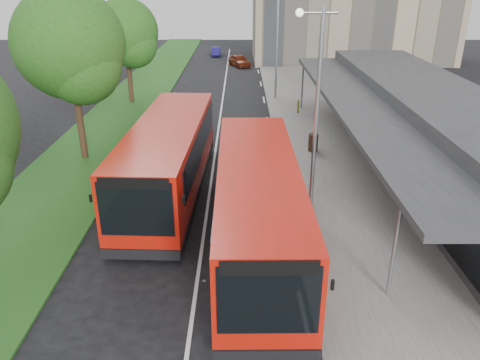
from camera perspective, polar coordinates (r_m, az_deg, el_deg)
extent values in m
plane|color=black|center=(17.32, -4.65, -8.09)|extent=(120.00, 120.00, 0.00)
cube|color=slate|center=(36.13, 7.42, 9.02)|extent=(5.00, 80.00, 0.15)
cube|color=#1F4E19|center=(36.81, -13.34, 8.81)|extent=(5.00, 80.00, 0.10)
cube|color=silver|center=(31.07, -2.58, 6.64)|extent=(0.12, 70.00, 0.01)
cube|color=silver|center=(15.72, 7.13, -11.88)|extent=(0.12, 2.00, 0.01)
cube|color=silver|center=(20.86, 5.25, -2.27)|extent=(0.12, 2.00, 0.01)
cube|color=silver|center=(26.37, 4.16, 3.44)|extent=(0.12, 2.00, 0.01)
cube|color=silver|center=(32.05, 3.44, 7.16)|extent=(0.12, 2.00, 0.01)
cube|color=silver|center=(37.84, 2.93, 9.74)|extent=(0.12, 2.00, 0.01)
cube|color=silver|center=(43.68, 2.56, 11.64)|extent=(0.12, 2.00, 0.01)
cube|color=silver|center=(49.56, 2.27, 13.09)|extent=(0.12, 2.00, 0.01)
cube|color=silver|center=(55.46, 2.03, 14.23)|extent=(0.12, 2.00, 0.01)
cube|color=silver|center=(61.38, 1.84, 15.15)|extent=(0.12, 2.00, 0.01)
cube|color=#2A2A2D|center=(25.63, 22.14, 5.84)|extent=(5.00, 26.00, 4.00)
cube|color=black|center=(24.91, 16.60, 5.16)|extent=(0.06, 24.00, 2.20)
cube|color=#2A2A2D|center=(24.12, 14.12, 9.06)|extent=(2.80, 26.00, 0.25)
cylinder|color=gray|center=(14.57, 18.23, -8.42)|extent=(0.12, 0.12, 3.30)
cylinder|color=gray|center=(34.78, 7.59, 11.11)|extent=(0.12, 0.12, 3.30)
cylinder|color=black|center=(26.07, -18.92, 6.91)|extent=(0.36, 0.36, 4.28)
sphere|color=#1E5115|center=(25.31, -20.11, 15.35)|extent=(5.45, 5.45, 5.45)
sphere|color=#1E5115|center=(24.88, -18.76, 13.12)|extent=(3.89, 3.89, 3.89)
sphere|color=#1E5115|center=(26.03, -20.61, 13.95)|extent=(4.28, 4.28, 4.28)
cylinder|color=black|center=(37.35, -13.28, 11.93)|extent=(0.36, 0.36, 3.77)
sphere|color=#1E5115|center=(36.84, -13.79, 17.15)|extent=(4.80, 4.80, 4.80)
sphere|color=#1E5115|center=(36.42, -12.85, 15.80)|extent=(3.43, 3.43, 3.43)
sphere|color=#1E5115|center=(37.51, -14.30, 16.28)|extent=(3.77, 3.77, 3.77)
cylinder|color=gray|center=(17.62, 9.24, 7.06)|extent=(0.16, 0.16, 8.00)
cylinder|color=gray|center=(16.92, 9.41, 19.49)|extent=(1.40, 0.10, 0.10)
sphere|color=silver|center=(16.84, 7.28, 19.59)|extent=(0.28, 0.28, 0.28)
cylinder|color=gray|center=(37.12, 4.51, 15.95)|extent=(0.16, 0.16, 8.00)
cube|color=red|center=(16.32, 2.16, -2.84)|extent=(2.83, 11.43, 2.88)
cube|color=black|center=(16.99, 2.09, -7.08)|extent=(2.85, 11.45, 0.33)
cube|color=black|center=(11.31, 3.51, -14.50)|extent=(2.44, 0.07, 1.90)
cube|color=black|center=(21.43, 1.50, 5.12)|extent=(2.39, 0.07, 1.41)
cube|color=black|center=(16.38, -2.68, -0.73)|extent=(0.15, 9.77, 1.30)
cube|color=black|center=(16.51, 6.92, -0.69)|extent=(0.15, 9.77, 1.30)
cube|color=black|center=(12.41, 3.31, -20.65)|extent=(2.72, 0.11, 0.38)
cube|color=black|center=(10.75, 3.64, -10.67)|extent=(2.28, 0.06, 0.38)
cube|color=black|center=(11.33, -4.42, -12.71)|extent=(0.08, 0.08, 0.27)
cube|color=black|center=(11.53, 11.21, -12.43)|extent=(0.08, 0.08, 0.27)
cylinder|color=black|center=(13.89, -2.08, -14.65)|extent=(0.34, 0.98, 0.98)
cylinder|color=black|center=(14.01, 7.59, -14.48)|extent=(0.34, 0.98, 0.98)
cylinder|color=black|center=(20.21, -1.59, -1.55)|extent=(0.34, 0.98, 0.98)
cylinder|color=black|center=(20.29, 4.86, -1.52)|extent=(0.34, 0.98, 0.98)
cube|color=red|center=(20.80, -8.68, 2.96)|extent=(3.22, 11.60, 2.90)
cube|color=black|center=(21.34, -8.45, -0.60)|extent=(3.24, 11.62, 0.33)
cube|color=black|center=(15.54, -12.58, -3.56)|extent=(2.46, 0.15, 1.92)
cube|color=black|center=(26.07, -6.44, 8.41)|extent=(2.41, 0.15, 1.42)
cube|color=black|center=(21.24, -12.30, 4.61)|extent=(0.46, 9.85, 1.31)
cube|color=black|center=(20.72, -4.82, 4.59)|extent=(0.46, 9.85, 1.31)
cube|color=black|center=(16.36, -12.06, -8.87)|extent=(2.74, 0.20, 0.38)
cube|color=black|center=(15.14, -12.89, -0.44)|extent=(2.30, 0.14, 0.38)
cube|color=black|center=(16.08, -17.75, -2.11)|extent=(0.08, 0.08, 0.27)
cube|color=black|center=(15.31, -6.89, -2.41)|extent=(0.08, 0.08, 0.27)
cylinder|color=black|center=(18.34, -14.07, -5.10)|extent=(0.37, 1.00, 0.99)
cylinder|color=black|center=(17.83, -6.93, -5.37)|extent=(0.37, 1.00, 0.99)
cylinder|color=black|center=(24.91, -9.55, 3.13)|extent=(0.37, 1.00, 0.99)
cylinder|color=black|center=(24.54, -4.28, 3.08)|extent=(0.37, 1.00, 0.99)
cylinder|color=#382317|center=(26.21, 8.90, 4.55)|extent=(0.64, 0.64, 0.97)
cylinder|color=yellow|center=(33.73, 7.09, 8.88)|extent=(0.18, 0.18, 0.87)
imported|color=#5E1E0D|center=(52.34, -0.07, 14.37)|extent=(2.78, 3.99, 1.26)
imported|color=navy|center=(59.61, -2.92, 15.37)|extent=(1.10, 3.11, 1.02)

